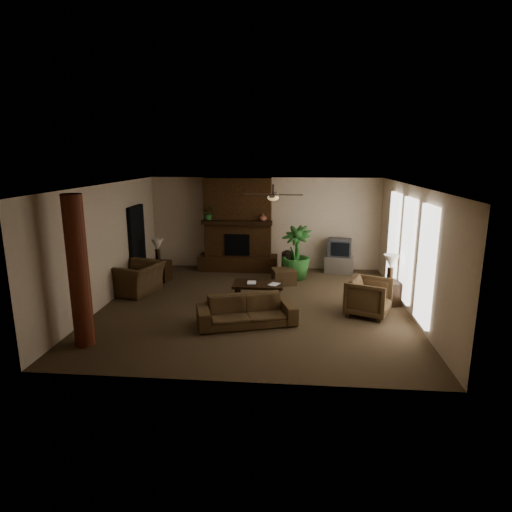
# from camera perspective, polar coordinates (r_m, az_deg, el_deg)

# --- Properties ---
(room_shell) EXTENTS (7.00, 7.00, 7.00)m
(room_shell) POSITION_cam_1_polar(r_m,az_deg,el_deg) (9.71, -0.21, 1.18)
(room_shell) COLOR #4D3B26
(room_shell) RESTS_ON ground
(fireplace) EXTENTS (2.40, 0.70, 2.80)m
(fireplace) POSITION_cam_1_polar(r_m,az_deg,el_deg) (12.99, -2.42, 3.16)
(fireplace) COLOR #4F2E15
(fireplace) RESTS_ON ground
(windows) EXTENTS (0.08, 3.65, 2.35)m
(windows) POSITION_cam_1_polar(r_m,az_deg,el_deg) (10.21, 19.56, 0.71)
(windows) COLOR white
(windows) RESTS_ON ground
(log_column) EXTENTS (0.36, 0.36, 2.80)m
(log_column) POSITION_cam_1_polar(r_m,az_deg,el_deg) (8.28, -22.64, -2.00)
(log_column) COLOR maroon
(log_column) RESTS_ON ground
(doorway) EXTENTS (0.10, 1.00, 2.10)m
(doorway) POSITION_cam_1_polar(r_m,az_deg,el_deg) (12.29, -15.60, 1.59)
(doorway) COLOR black
(doorway) RESTS_ON ground
(ceiling_fan) EXTENTS (1.35, 1.35, 0.37)m
(ceiling_fan) POSITION_cam_1_polar(r_m,az_deg,el_deg) (9.81, 2.30, 7.97)
(ceiling_fan) COLOR #2E2014
(ceiling_fan) RESTS_ON ceiling
(sofa) EXTENTS (2.12, 1.16, 0.79)m
(sofa) POSITION_cam_1_polar(r_m,az_deg,el_deg) (8.88, -1.28, -6.73)
(sofa) COLOR #4D3821
(sofa) RESTS_ON ground
(armchair_left) EXTENTS (1.07, 1.36, 1.05)m
(armchair_left) POSITION_cam_1_polar(r_m,az_deg,el_deg) (11.24, -15.68, -2.24)
(armchair_left) COLOR #4D3821
(armchair_left) RESTS_ON ground
(armchair_right) EXTENTS (1.09, 1.12, 0.90)m
(armchair_right) POSITION_cam_1_polar(r_m,az_deg,el_deg) (9.70, 14.86, -5.11)
(armchair_right) COLOR #4D3821
(armchair_right) RESTS_ON ground
(coffee_table) EXTENTS (1.20, 0.70, 0.43)m
(coffee_table) POSITION_cam_1_polar(r_m,az_deg,el_deg) (10.34, 0.29, -3.96)
(coffee_table) COLOR black
(coffee_table) RESTS_ON ground
(ottoman) EXTENTS (0.72, 0.72, 0.40)m
(ottoman) POSITION_cam_1_polar(r_m,az_deg,el_deg) (11.75, 3.74, -2.73)
(ottoman) COLOR #4D3821
(ottoman) RESTS_ON ground
(tv_stand) EXTENTS (0.91, 0.60, 0.50)m
(tv_stand) POSITION_cam_1_polar(r_m,az_deg,el_deg) (13.08, 11.03, -1.07)
(tv_stand) COLOR #B1B1B3
(tv_stand) RESTS_ON ground
(tv) EXTENTS (0.74, 0.65, 0.52)m
(tv) POSITION_cam_1_polar(r_m,az_deg,el_deg) (12.95, 11.09, 1.11)
(tv) COLOR #38383B
(tv) RESTS_ON tv_stand
(floor_vase) EXTENTS (0.34, 0.34, 0.77)m
(floor_vase) POSITION_cam_1_polar(r_m,az_deg,el_deg) (12.45, 4.21, -0.71)
(floor_vase) COLOR black
(floor_vase) RESTS_ON ground
(floor_plant) EXTENTS (1.39, 1.73, 0.85)m
(floor_plant) POSITION_cam_1_polar(r_m,az_deg,el_deg) (12.20, 5.35, -1.08)
(floor_plant) COLOR #2C6127
(floor_plant) RESTS_ON ground
(side_table_left) EXTENTS (0.57, 0.57, 0.55)m
(side_table_left) POSITION_cam_1_polar(r_m,az_deg,el_deg) (12.29, -12.66, -1.96)
(side_table_left) COLOR black
(side_table_left) RESTS_ON ground
(lamp_left) EXTENTS (0.40, 0.40, 0.65)m
(lamp_left) POSITION_cam_1_polar(r_m,az_deg,el_deg) (12.10, -13.04, 1.33)
(lamp_left) COLOR #2E2014
(lamp_left) RESTS_ON side_table_left
(side_table_right) EXTENTS (0.61, 0.61, 0.55)m
(side_table_right) POSITION_cam_1_polar(r_m,az_deg,el_deg) (10.57, 17.31, -4.74)
(side_table_right) COLOR black
(side_table_right) RESTS_ON ground
(lamp_right) EXTENTS (0.38, 0.38, 0.65)m
(lamp_right) POSITION_cam_1_polar(r_m,az_deg,el_deg) (10.37, 17.60, -0.93)
(lamp_right) COLOR #2E2014
(lamp_right) RESTS_ON side_table_right
(mantel_plant) EXTENTS (0.45, 0.48, 0.33)m
(mantel_plant) POSITION_cam_1_polar(r_m,az_deg,el_deg) (12.83, -6.34, 5.53)
(mantel_plant) COLOR #2C6127
(mantel_plant) RESTS_ON fireplace
(mantel_vase) EXTENTS (0.28, 0.28, 0.22)m
(mantel_vase) POSITION_cam_1_polar(r_m,az_deg,el_deg) (12.56, 0.95, 5.20)
(mantel_vase) COLOR brown
(mantel_vase) RESTS_ON fireplace
(book_a) EXTENTS (0.22, 0.04, 0.29)m
(book_a) POSITION_cam_1_polar(r_m,az_deg,el_deg) (10.28, -1.19, -2.89)
(book_a) COLOR #999999
(book_a) RESTS_ON coffee_table
(book_b) EXTENTS (0.20, 0.11, 0.29)m
(book_b) POSITION_cam_1_polar(r_m,az_deg,el_deg) (10.20, 1.89, -3.02)
(book_b) COLOR #999999
(book_b) RESTS_ON coffee_table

